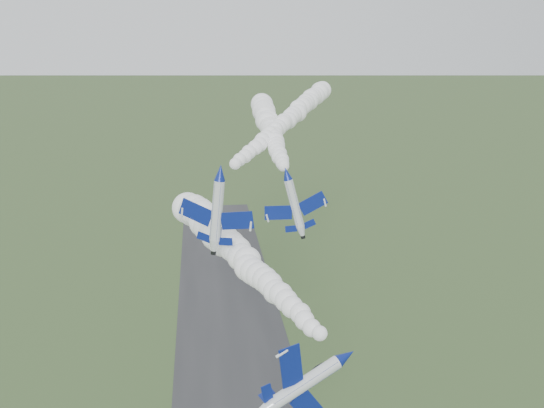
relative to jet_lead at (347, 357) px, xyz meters
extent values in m
cube|color=#2C2C2F|center=(-9.32, 38.53, -29.76)|extent=(24.00, 260.00, 0.04)
cylinder|color=silver|center=(-0.08, 0.08, -0.02)|extent=(4.47, 8.49, 1.92)
cone|color=navy|center=(1.60, -4.89, -0.02)|extent=(2.51, 2.68, 1.92)
cone|color=silver|center=(-1.69, 4.87, -0.02)|extent=(2.39, 2.30, 1.92)
cylinder|color=black|center=(-2.00, 5.81, -0.02)|extent=(1.11, 0.87, 0.97)
ellipsoid|color=black|center=(1.10, -1.78, 0.18)|extent=(2.12, 3.11, 1.28)
cube|color=navy|center=(-1.47, 0.45, 2.70)|extent=(2.43, 2.82, 4.30)
cube|color=navy|center=(0.55, 1.13, -2.84)|extent=(2.43, 2.82, 4.30)
cube|color=navy|center=(-1.94, 3.84, 1.46)|extent=(1.11, 1.29, 1.88)
cube|color=navy|center=(-0.86, 4.21, -1.50)|extent=(1.11, 1.29, 1.88)
cube|color=navy|center=(-0.19, 4.18, 0.45)|extent=(2.47, 2.16, 0.89)
cylinder|color=silver|center=(-12.14, 27.82, 14.38)|extent=(5.18, 8.99, 1.78)
cone|color=navy|center=(-14.38, 22.59, 14.38)|extent=(2.57, 2.87, 1.78)
cone|color=silver|center=(-9.99, 32.86, 14.38)|extent=(2.40, 2.48, 1.78)
cylinder|color=black|center=(-9.56, 33.84, 14.38)|extent=(1.08, 0.95, 0.90)
ellipsoid|color=black|center=(-12.99, 25.66, 14.98)|extent=(2.31, 3.31, 1.19)
cube|color=navy|center=(-14.76, 29.88, 14.58)|extent=(5.54, 4.31, 0.70)
cube|color=navy|center=(-8.88, 27.36, 13.86)|extent=(5.54, 4.31, 0.70)
cube|color=navy|center=(-11.94, 32.64, 14.57)|extent=(2.44, 1.93, 0.34)
cube|color=navy|center=(-8.80, 31.30, 14.19)|extent=(2.44, 1.93, 0.34)
cube|color=navy|center=(-10.33, 31.67, 15.77)|extent=(1.03, 1.73, 2.36)
cylinder|color=silver|center=(-2.42, 28.79, 13.79)|extent=(1.96, 7.52, 1.62)
cone|color=navy|center=(-2.64, 24.09, 13.79)|extent=(1.71, 2.02, 1.62)
cone|color=silver|center=(-2.22, 33.31, 13.79)|extent=(1.69, 1.67, 1.62)
cylinder|color=black|center=(-2.18, 34.20, 13.79)|extent=(0.85, 0.57, 0.82)
ellipsoid|color=black|center=(-2.64, 26.88, 14.27)|extent=(1.20, 2.60, 1.08)
cube|color=navy|center=(-4.93, 29.61, 12.99)|extent=(4.08, 2.31, 1.15)
cube|color=navy|center=(0.22, 29.38, 14.33)|extent=(4.08, 2.31, 1.15)
cube|color=navy|center=(-3.63, 32.57, 13.43)|extent=(1.78, 1.05, 0.53)
cube|color=navy|center=(-0.88, 32.45, 14.15)|extent=(1.78, 1.05, 0.53)
cube|color=navy|center=(-2.56, 32.31, 14.91)|extent=(0.66, 1.45, 1.92)
camera|label=1|loc=(-15.01, -56.84, 33.24)|focal=40.00mm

